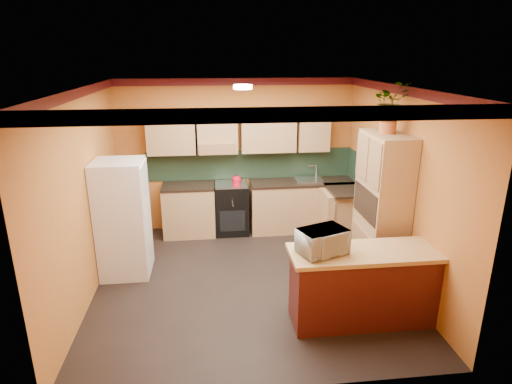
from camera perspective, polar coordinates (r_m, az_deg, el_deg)
room_shell at (r=5.80m, az=-1.25°, el=7.96°), size 4.24×4.24×2.72m
base_cabinets_back at (r=7.75m, az=1.32°, el=-2.08°), size 3.65×0.60×0.88m
countertop_back at (r=7.60m, az=1.34°, el=1.18°), size 3.65×0.62×0.04m
stove at (r=7.68m, az=-3.30°, el=-2.15°), size 0.58×0.58×0.91m
kettle at (r=7.47m, az=-2.59°, el=1.67°), size 0.19×0.19×0.18m
sink at (r=7.73m, az=7.05°, el=1.61°), size 0.48×0.40×0.03m
base_cabinets_right at (r=7.52m, az=11.77°, el=-3.10°), size 0.60×0.80×0.88m
countertop_right at (r=7.37m, az=12.00°, el=0.24°), size 0.62×0.80×0.04m
fridge at (r=6.40m, az=-17.35°, el=-3.44°), size 0.68×0.66×1.70m
pantry at (r=6.16m, az=16.38°, el=-2.20°), size 0.48×0.90×2.10m
fern_pot at (r=5.92m, az=17.16°, el=8.28°), size 0.22×0.22×0.16m
fern at (r=5.88m, az=17.46°, el=11.47°), size 0.50×0.45×0.50m
breakfast_bar at (r=5.39m, az=14.67°, el=-12.24°), size 1.80×0.55×0.88m
bar_top at (r=5.17m, az=15.07°, el=-7.78°), size 1.90×0.65×0.05m
microwave at (r=4.92m, az=8.84°, el=-6.51°), size 0.62×0.52×0.29m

